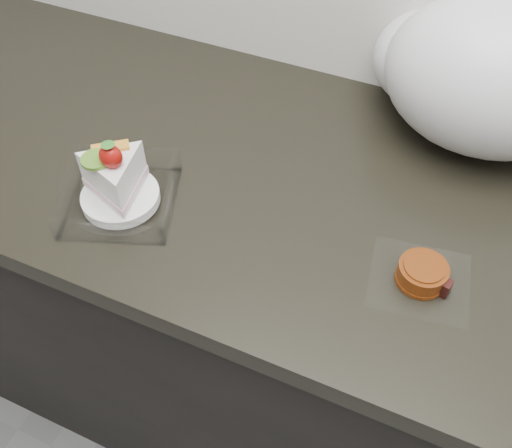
{
  "coord_description": "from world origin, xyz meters",
  "views": [
    {
      "loc": [
        0.07,
        1.05,
        1.56
      ],
      "look_at": [
        -0.15,
        1.54,
        0.94
      ],
      "focal_mm": 40.0,
      "sensor_mm": 36.0,
      "label": 1
    }
  ],
  "objects": [
    {
      "name": "cake_tray",
      "position": [
        -0.38,
        1.53,
        0.94
      ],
      "size": [
        0.21,
        0.21,
        0.13
      ],
      "rotation": [
        0.0,
        0.0,
        0.35
      ],
      "color": "white",
      "rests_on": "counter"
    },
    {
      "name": "counter",
      "position": [
        0.0,
        1.69,
        0.45
      ],
      "size": [
        2.04,
        0.64,
        0.9
      ],
      "color": "black",
      "rests_on": "ground"
    },
    {
      "name": "plastic_bag",
      "position": [
        0.08,
        1.92,
        1.03
      ],
      "size": [
        0.43,
        0.35,
        0.32
      ],
      "rotation": [
        0.0,
        0.0,
        -0.26
      ],
      "color": "white",
      "rests_on": "counter"
    },
    {
      "name": "mooncake_wrap",
      "position": [
        0.09,
        1.57,
        0.91
      ],
      "size": [
        0.16,
        0.15,
        0.03
      ],
      "rotation": [
        0.0,
        0.0,
        0.32
      ],
      "color": "white",
      "rests_on": "counter"
    }
  ]
}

